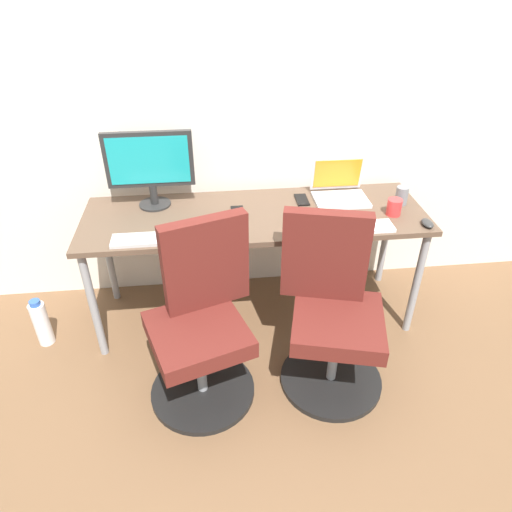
% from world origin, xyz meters
% --- Properties ---
extents(ground_plane, '(5.28, 5.28, 0.00)m').
position_xyz_m(ground_plane, '(0.00, 0.00, 0.00)').
color(ground_plane, brown).
extents(back_wall, '(4.40, 0.04, 2.60)m').
position_xyz_m(back_wall, '(0.00, 0.39, 1.30)').
color(back_wall, silver).
rests_on(back_wall, ground).
extents(desk, '(1.91, 0.61, 0.72)m').
position_xyz_m(desk, '(0.00, 0.00, 0.66)').
color(desk, brown).
rests_on(desk, ground).
extents(office_chair_left, '(0.56, 0.56, 0.94)m').
position_xyz_m(office_chair_left, '(-0.32, -0.55, 0.42)').
color(office_chair_left, black).
rests_on(office_chair_left, ground).
extents(office_chair_right, '(0.54, 0.54, 0.94)m').
position_xyz_m(office_chair_right, '(0.33, -0.55, 0.42)').
color(office_chair_right, black).
rests_on(office_chair_right, ground).
extents(water_bottle_on_floor, '(0.09, 0.09, 0.31)m').
position_xyz_m(water_bottle_on_floor, '(-1.26, -0.13, 0.15)').
color(water_bottle_on_floor, white).
rests_on(water_bottle_on_floor, ground).
extents(desktop_monitor, '(0.48, 0.18, 0.43)m').
position_xyz_m(desktop_monitor, '(-0.56, 0.17, 0.97)').
color(desktop_monitor, '#262626').
rests_on(desktop_monitor, desk).
extents(open_laptop, '(0.31, 0.26, 0.23)m').
position_xyz_m(open_laptop, '(0.52, 0.15, 0.77)').
color(open_laptop, silver).
rests_on(open_laptop, desk).
extents(keyboard_by_monitor, '(0.34, 0.12, 0.02)m').
position_xyz_m(keyboard_by_monitor, '(-0.58, -0.23, 0.73)').
color(keyboard_by_monitor, '#B7B7B7').
rests_on(keyboard_by_monitor, desk).
extents(keyboard_by_laptop, '(0.34, 0.12, 0.02)m').
position_xyz_m(keyboard_by_laptop, '(0.54, -0.23, 0.73)').
color(keyboard_by_laptop, silver).
rests_on(keyboard_by_laptop, desk).
extents(mouse_by_monitor, '(0.06, 0.10, 0.03)m').
position_xyz_m(mouse_by_monitor, '(-0.28, -0.13, 0.73)').
color(mouse_by_monitor, '#515156').
rests_on(mouse_by_monitor, desk).
extents(mouse_by_laptop, '(0.06, 0.10, 0.03)m').
position_xyz_m(mouse_by_laptop, '(0.90, -0.24, 0.73)').
color(mouse_by_laptop, '#2D2D2D').
rests_on(mouse_by_laptop, desk).
extents(coffee_mug, '(0.08, 0.08, 0.09)m').
position_xyz_m(coffee_mug, '(0.76, -0.10, 0.76)').
color(coffee_mug, red).
rests_on(coffee_mug, desk).
extents(pen_cup, '(0.07, 0.07, 0.10)m').
position_xyz_m(pen_cup, '(0.85, 0.03, 0.77)').
color(pen_cup, slate).
rests_on(pen_cup, desk).
extents(phone_near_laptop, '(0.07, 0.14, 0.01)m').
position_xyz_m(phone_near_laptop, '(-0.10, 0.02, 0.72)').
color(phone_near_laptop, black).
rests_on(phone_near_laptop, desk).
extents(phone_near_monitor, '(0.07, 0.14, 0.01)m').
position_xyz_m(phone_near_monitor, '(0.29, 0.13, 0.72)').
color(phone_near_monitor, black).
rests_on(phone_near_monitor, desk).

